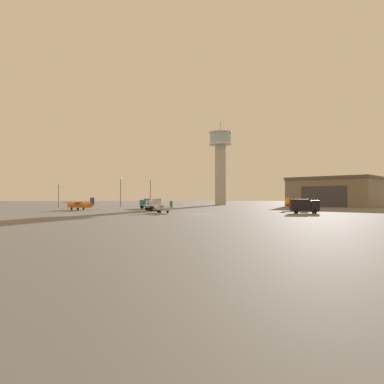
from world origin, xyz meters
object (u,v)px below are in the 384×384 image
(control_tower, at_px, (220,159))
(light_post_east, at_px, (58,193))
(light_post_centre, at_px, (150,191))
(airplane_red, at_px, (302,205))
(truck_box_teal, at_px, (150,203))
(truck_box_black, at_px, (304,205))
(airplane_orange, at_px, (80,204))
(airplane_white, at_px, (164,207))
(light_post_west, at_px, (121,190))
(truck_fuel_tanker_silver, at_px, (154,204))

(control_tower, relative_size, light_post_east, 4.56)
(light_post_centre, bearing_deg, airplane_red, -35.45)
(control_tower, relative_size, truck_box_teal, 4.95)
(truck_box_black, height_order, light_post_centre, light_post_centre)
(truck_box_black, height_order, light_post_east, light_post_east)
(control_tower, height_order, airplane_red, control_tower)
(airplane_orange, relative_size, airplane_white, 1.38)
(control_tower, bearing_deg, truck_box_teal, -120.48)
(light_post_centre, bearing_deg, control_tower, 48.18)
(airplane_red, relative_size, airplane_white, 1.40)
(control_tower, bearing_deg, truck_box_black, -82.80)
(truck_box_black, bearing_deg, airplane_red, 80.01)
(airplane_white, xyz_separation_m, truck_box_teal, (-5.12, 25.76, 0.42))
(airplane_white, distance_m, light_post_west, 44.99)
(light_post_west, relative_size, light_post_centre, 1.06)
(airplane_white, xyz_separation_m, truck_fuel_tanker_silver, (-3.01, 11.67, 0.47))
(light_post_centre, bearing_deg, truck_box_teal, -84.84)
(light_post_east, bearing_deg, airplane_red, -22.76)
(airplane_red, xyz_separation_m, light_post_west, (-50.10, 31.05, 4.15))
(truck_box_teal, distance_m, light_post_east, 34.36)
(airplane_orange, xyz_separation_m, truck_box_black, (51.34, -19.49, 0.16))
(truck_fuel_tanker_silver, relative_size, truck_box_black, 1.02)
(truck_fuel_tanker_silver, bearing_deg, light_post_east, 29.75)
(airplane_red, xyz_separation_m, truck_fuel_tanker_silver, (-36.64, 1.10, 0.16))
(airplane_white, bearing_deg, truck_fuel_tanker_silver, -21.16)
(truck_box_black, bearing_deg, truck_box_teal, 148.12)
(airplane_orange, height_order, truck_fuel_tanker_silver, airplane_orange)
(truck_box_black, distance_m, light_post_east, 78.33)
(light_post_centre, bearing_deg, airplane_orange, -125.11)
(airplane_red, relative_size, truck_box_black, 1.86)
(truck_box_teal, relative_size, light_post_west, 0.72)
(truck_fuel_tanker_silver, xyz_separation_m, light_post_east, (-33.28, 28.23, 2.88))
(truck_fuel_tanker_silver, xyz_separation_m, truck_box_teal, (-2.11, 14.08, -0.05))
(light_post_east, bearing_deg, truck_box_teal, -24.42)
(airplane_orange, relative_size, truck_box_teal, 1.56)
(airplane_orange, relative_size, light_post_west, 1.12)
(airplane_red, bearing_deg, control_tower, 115.87)
(truck_box_black, relative_size, light_post_west, 0.61)
(airplane_red, xyz_separation_m, light_post_east, (-69.92, 29.33, 3.05))
(truck_box_teal, distance_m, light_post_west, 19.93)
(truck_fuel_tanker_silver, height_order, truck_box_black, truck_fuel_tanker_silver)
(control_tower, bearing_deg, airplane_orange, -129.05)
(airplane_white, distance_m, truck_box_teal, 26.26)
(light_post_east, bearing_deg, light_post_west, 4.96)
(control_tower, bearing_deg, light_post_east, -153.13)
(control_tower, relative_size, light_post_west, 3.56)
(truck_fuel_tanker_silver, bearing_deg, light_post_west, 4.26)
(airplane_red, bearing_deg, truck_fuel_tanker_silver, -169.11)
(airplane_orange, xyz_separation_m, light_post_west, (5.83, 25.35, 4.15))
(truck_fuel_tanker_silver, relative_size, light_post_centre, 0.66)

